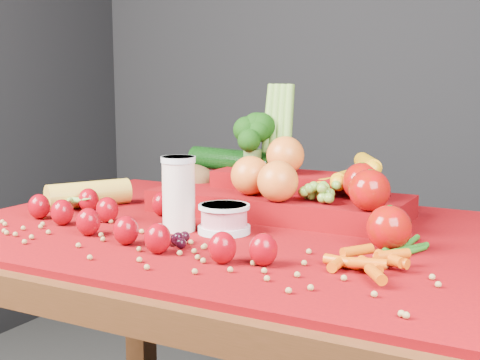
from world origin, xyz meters
The scene contains 12 objects.
table centered at (0.00, 0.00, 0.66)m, with size 1.10×0.80×0.75m.
red_cloth centered at (0.00, 0.00, 0.76)m, with size 1.05×0.75×0.01m, color #760305.
milk_glass centered at (-0.08, -0.07, 0.84)m, with size 0.06×0.06×0.14m.
yogurt_bowl centered at (0.00, -0.05, 0.79)m, with size 0.10×0.10×0.05m.
strawberry_scatter centered at (-0.15, -0.14, 0.79)m, with size 0.58×0.28×0.05m.
dark_grape_cluster centered at (-0.02, -0.16, 0.78)m, with size 0.06×0.05×0.03m, color black, non-canonical shape.
soybean_scatter centered at (0.00, -0.20, 0.77)m, with size 0.84×0.24×0.01m, color olive, non-canonical shape.
corn_ear centered at (-0.38, -0.01, 0.78)m, with size 0.25×0.26×0.06m.
potato centered at (-0.22, 0.20, 0.80)m, with size 0.12×0.09×0.08m, color brown.
baby_carrot_pile centered at (0.32, -0.16, 0.78)m, with size 0.17×0.17×0.03m, color #BF4806, non-canonical shape.
green_bean_pile centered at (0.32, -0.01, 0.77)m, with size 0.14×0.12×0.01m, color #206316, non-canonical shape.
produce_mound centered at (0.04, 0.15, 0.82)m, with size 0.59×0.36×0.27m.
Camera 1 is at (0.60, -1.07, 1.05)m, focal length 50.00 mm.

